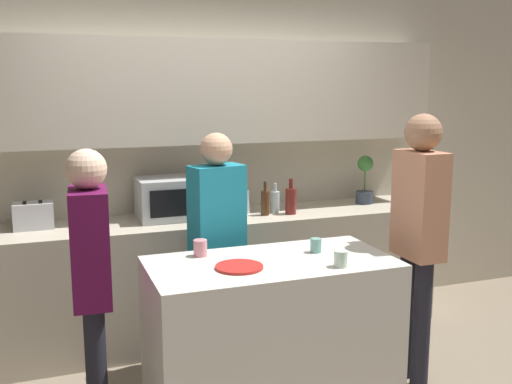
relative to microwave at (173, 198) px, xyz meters
The scene contains 17 objects.
back_wall 0.57m from the microwave, 41.04° to the left, with size 6.40×0.40×2.70m.
back_counter 0.65m from the microwave, 16.06° to the right, with size 3.60×0.62×0.91m.
kitchen_island 1.39m from the microwave, 76.68° to the right, with size 1.38×0.70×0.90m.
microwave is the anchor object (origin of this frame).
toaster 0.97m from the microwave, behind, with size 0.26×0.16×0.18m.
potted_plant 1.59m from the microwave, ahead, with size 0.14×0.14×0.39m.
bottle_0 0.55m from the microwave, ahead, with size 0.08×0.08×0.25m.
bottle_1 0.68m from the microwave, 11.75° to the right, with size 0.06×0.06×0.25m.
bottle_2 0.77m from the microwave, ahead, with size 0.07×0.07×0.23m.
bottle_3 0.88m from the microwave, 10.83° to the right, with size 0.08×0.08×0.27m.
plate_on_island 1.30m from the microwave, 86.65° to the right, with size 0.26×0.26×0.01m.
cup_0 1.57m from the microwave, 67.45° to the right, with size 0.07×0.07×0.09m.
cup_1 1.30m from the microwave, 62.45° to the right, with size 0.07×0.07×0.08m.
cup_2 1.00m from the microwave, 93.54° to the right, with size 0.08×0.08×0.10m.
person_left 1.75m from the microwave, 43.97° to the right, with size 0.22×0.34×1.71m.
person_center 0.64m from the microwave, 75.94° to the right, with size 0.37×0.26×1.58m.
person_right 1.34m from the microwave, 120.75° to the right, with size 0.21×0.35×1.57m.
Camera 1 is at (-1.13, -2.77, 1.89)m, focal length 42.00 mm.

